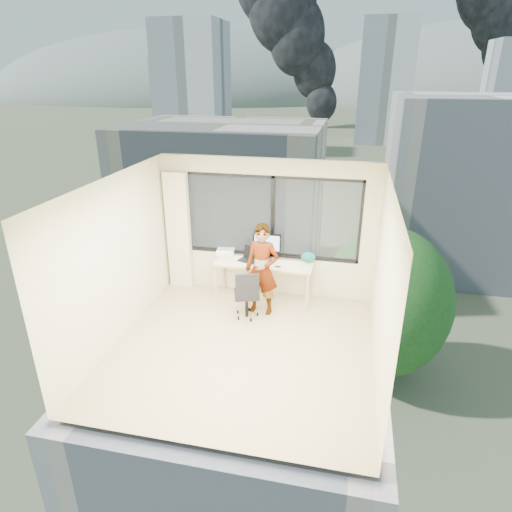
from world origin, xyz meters
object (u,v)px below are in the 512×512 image
(monitor, at_px, (267,247))
(desk, at_px, (263,281))
(game_console, at_px, (226,252))
(person, at_px, (262,270))
(chair, at_px, (247,293))
(laptop, at_px, (248,255))
(handbag, at_px, (308,257))

(monitor, bearing_deg, desk, -107.41)
(monitor, distance_m, game_console, 0.87)
(desk, bearing_deg, person, -82.14)
(person, bearing_deg, chair, -126.88)
(desk, xyz_separation_m, laptop, (-0.29, 0.01, 0.48))
(chair, distance_m, game_console, 1.20)
(person, xyz_separation_m, handbag, (0.73, 0.66, 0.03))
(chair, xyz_separation_m, handbag, (0.96, 0.90, 0.39))
(chair, bearing_deg, person, 29.01)
(desk, distance_m, handbag, 0.95)
(laptop, distance_m, handbag, 1.11)
(handbag, bearing_deg, desk, -161.56)
(game_console, relative_size, handbag, 1.24)
(chair, height_order, game_console, chair)
(monitor, distance_m, handbag, 0.78)
(handbag, bearing_deg, laptop, -165.61)
(chair, height_order, monitor, monitor)
(desk, distance_m, laptop, 0.57)
(person, bearing_deg, game_console, 146.66)
(laptop, bearing_deg, chair, -59.20)
(desk, height_order, chair, chair)
(chair, height_order, person, person)
(monitor, bearing_deg, chair, -106.88)
(chair, bearing_deg, monitor, 60.19)
(monitor, height_order, game_console, monitor)
(game_console, bearing_deg, desk, -24.43)
(desk, distance_m, game_console, 0.94)
(monitor, bearing_deg, person, -91.28)
(monitor, relative_size, laptop, 1.44)
(game_console, bearing_deg, person, -47.09)
(desk, bearing_deg, chair, -102.36)
(monitor, relative_size, game_console, 1.56)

